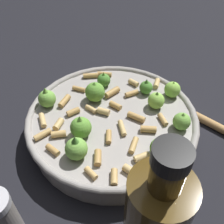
# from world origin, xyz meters

# --- Properties ---
(ground_plane) EXTENTS (2.40, 2.40, 0.00)m
(ground_plane) POSITION_xyz_m (0.00, 0.00, 0.00)
(ground_plane) COLOR black
(cooking_pan) EXTENTS (0.32, 0.32, 0.09)m
(cooking_pan) POSITION_xyz_m (-0.00, 0.00, 0.03)
(cooking_pan) COLOR #9E9993
(cooking_pan) RESTS_ON ground
(pepper_shaker) EXTENTS (0.04, 0.04, 0.10)m
(pepper_shaker) POSITION_xyz_m (0.16, 0.18, 0.05)
(pepper_shaker) COLOR gray
(pepper_shaker) RESTS_ON ground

